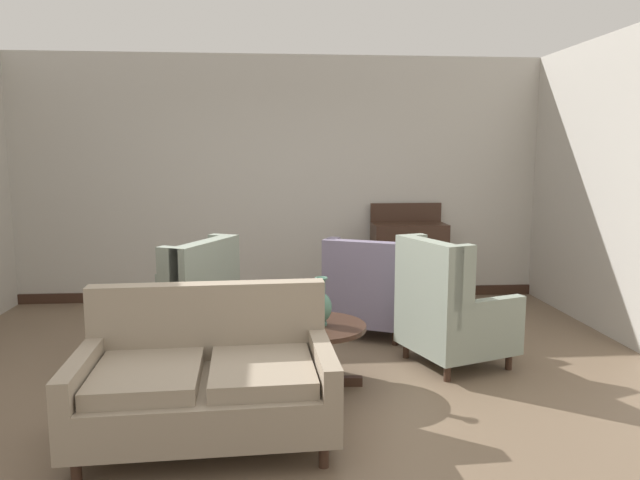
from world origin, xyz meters
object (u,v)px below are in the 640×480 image
at_px(porcelain_vase, 321,306).
at_px(armchair_back_corner, 449,312).
at_px(settee, 207,379).
at_px(armchair_far_left, 182,311).
at_px(armchair_foreground_right, 371,292).
at_px(coffee_table, 316,338).
at_px(sideboard, 409,258).

bearing_deg(porcelain_vase, armchair_back_corner, 18.38).
bearing_deg(settee, armchair_far_left, 101.60).
xyz_separation_m(settee, armchair_foreground_right, (1.39, 2.07, 0.04)).
xyz_separation_m(coffee_table, armchair_back_corner, (1.15, 0.36, 0.07)).
xyz_separation_m(porcelain_vase, settee, (-0.78, -0.77, -0.25)).
xyz_separation_m(porcelain_vase, armchair_back_corner, (1.11, 0.37, -0.18)).
distance_m(porcelain_vase, settee, 1.13).
bearing_deg(sideboard, porcelain_vase, -116.62).
bearing_deg(armchair_foreground_right, armchair_far_left, 45.58).
height_order(porcelain_vase, sideboard, sideboard).
xyz_separation_m(porcelain_vase, sideboard, (1.28, 2.55, -0.10)).
bearing_deg(armchair_foreground_right, porcelain_vase, 90.55).
xyz_separation_m(settee, armchair_back_corner, (1.89, 1.14, 0.07)).
distance_m(armchair_back_corner, armchair_far_left, 2.27).
distance_m(coffee_table, porcelain_vase, 0.26).
bearing_deg(sideboard, coffee_table, -117.47).
distance_m(settee, sideboard, 3.91).
relative_size(settee, sideboard, 1.35).
height_order(armchair_foreground_right, armchair_far_left, armchair_far_left).
height_order(settee, armchair_back_corner, armchair_back_corner).
distance_m(armchair_far_left, sideboard, 3.07).
relative_size(armchair_far_left, sideboard, 0.96).
height_order(settee, sideboard, sideboard).
bearing_deg(coffee_table, armchair_far_left, 149.38).
bearing_deg(armchair_back_corner, porcelain_vase, 88.78).
bearing_deg(settee, sideboard, 55.73).
xyz_separation_m(armchair_foreground_right, armchair_back_corner, (0.50, -0.93, 0.04)).
bearing_deg(armchair_back_corner, armchair_far_left, 62.95).
bearing_deg(settee, armchair_foreground_right, 53.62).
xyz_separation_m(porcelain_vase, armchair_foreground_right, (0.61, 1.30, -0.22)).
distance_m(porcelain_vase, sideboard, 2.85).
bearing_deg(armchair_back_corner, coffee_table, 87.67).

